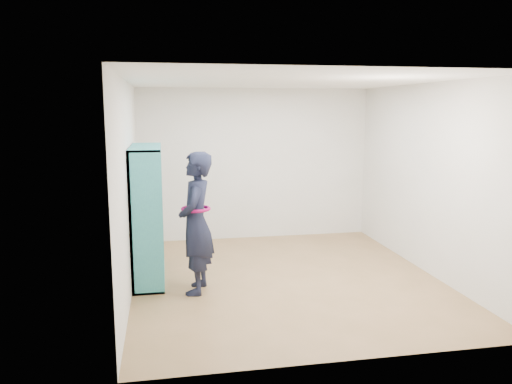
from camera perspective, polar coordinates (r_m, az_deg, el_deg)
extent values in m
plane|color=brown|center=(6.81, 3.43, -9.86)|extent=(4.50, 4.50, 0.00)
plane|color=white|center=(6.43, 3.67, 12.56)|extent=(4.50, 4.50, 0.00)
cube|color=beige|center=(6.31, -14.35, 0.51)|extent=(0.02, 4.50, 2.60)
cube|color=beige|center=(7.24, 19.09, 1.40)|extent=(0.02, 4.50, 2.60)
cube|color=beige|center=(8.67, -0.07, 3.19)|extent=(4.00, 0.02, 2.60)
cube|color=beige|center=(4.38, 10.73, -3.26)|extent=(4.00, 0.02, 2.60)
cube|color=teal|center=(6.13, -12.43, -3.61)|extent=(0.39, 0.03, 1.78)
cube|color=teal|center=(7.41, -12.13, -1.34)|extent=(0.39, 0.03, 1.78)
cube|color=teal|center=(7.00, -12.01, -9.39)|extent=(0.39, 1.33, 0.03)
cube|color=teal|center=(6.65, -12.53, 5.03)|extent=(0.39, 1.33, 0.03)
cube|color=teal|center=(6.77, -13.79, -2.41)|extent=(0.03, 1.33, 1.78)
cube|color=teal|center=(6.56, -12.32, -2.75)|extent=(0.36, 0.03, 1.72)
cube|color=teal|center=(6.97, -12.22, -2.01)|extent=(0.36, 0.03, 1.72)
cube|color=teal|center=(6.87, -12.14, -5.88)|extent=(0.36, 1.28, 0.03)
cube|color=teal|center=(6.77, -12.27, -2.37)|extent=(0.36, 1.28, 0.03)
cube|color=teal|center=(6.69, -12.40, 1.24)|extent=(0.36, 1.28, 0.03)
cube|color=beige|center=(6.57, -11.92, -10.12)|extent=(0.24, 0.16, 0.06)
cube|color=black|center=(6.35, -12.00, -5.71)|extent=(0.20, 0.18, 0.28)
cube|color=maroon|center=(6.25, -12.14, -1.73)|extent=(0.20, 0.18, 0.32)
cube|color=silver|center=(6.26, -12.33, 1.23)|extent=(0.24, 0.16, 0.09)
cube|color=navy|center=(6.88, -11.80, -8.16)|extent=(0.20, 0.18, 0.30)
cube|color=brown|center=(6.76, -11.92, -4.66)|extent=(0.20, 0.18, 0.31)
cube|color=#BFB28C|center=(6.75, -12.10, -1.87)|extent=(0.24, 0.16, 0.09)
cube|color=#26594C|center=(6.61, -12.17, 2.30)|extent=(0.20, 0.18, 0.24)
cube|color=beige|center=(7.28, -11.73, -7.16)|extent=(0.20, 0.18, 0.30)
cube|color=black|center=(7.26, -11.90, -4.55)|extent=(0.24, 0.16, 0.09)
cube|color=maroon|center=(7.09, -11.97, -0.50)|extent=(0.20, 0.18, 0.29)
cube|color=silver|center=(7.03, -12.08, 2.69)|extent=(0.20, 0.18, 0.23)
imported|color=black|center=(6.15, -6.86, -3.54)|extent=(0.55, 0.71, 1.75)
torus|color=#960B51|center=(6.11, -6.90, -1.91)|extent=(0.43, 0.43, 0.04)
cube|color=silver|center=(6.24, -8.19, -2.30)|extent=(0.02, 0.11, 0.13)
cube|color=black|center=(6.24, -8.19, -2.30)|extent=(0.02, 0.10, 0.13)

